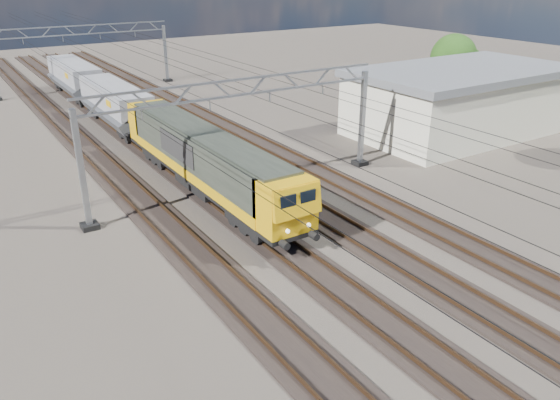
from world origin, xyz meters
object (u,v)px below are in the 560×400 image
hopper_wagon_lead (115,102)px  hopper_wagon_mid (74,76)px  catenary_gantry_far (84,55)px  industrial_shed (460,100)px  tree_far (457,59)px  locomotive (204,157)px  catenary_gantry_mid (242,132)px

hopper_wagon_lead → hopper_wagon_mid: (0.00, 14.20, 0.00)m
catenary_gantry_far → industrial_shed: size_ratio=1.07×
hopper_wagon_lead → industrial_shed: 29.37m
hopper_wagon_lead → hopper_wagon_mid: same height
catenary_gantry_far → tree_far: bearing=-40.8°
locomotive → catenary_gantry_far: bearing=86.7°
hopper_wagon_mid → tree_far: 39.92m
industrial_shed → hopper_wagon_lead: bearing=144.8°
catenary_gantry_mid → locomotive: size_ratio=0.94×
locomotive → tree_far: tree_far is taller
industrial_shed → tree_far: (8.32, 7.79, 1.64)m
catenary_gantry_mid → hopper_wagon_mid: size_ratio=1.53×
catenary_gantry_far → hopper_wagon_mid: (-2.00, -2.88, -1.67)m
tree_far → catenary_gantry_far: bearing=139.2°
catenary_gantry_far → hopper_wagon_lead: 17.27m
industrial_shed → catenary_gantry_mid: bearing=-174.8°
hopper_wagon_mid → tree_far: tree_far is taller
locomotive → industrial_shed: industrial_shed is taller
hopper_wagon_mid → tree_far: bearing=-35.8°
hopper_wagon_mid → tree_far: (32.32, -23.34, 2.13)m
locomotive → hopper_wagon_lead: bearing=90.0°
locomotive → tree_far: size_ratio=3.07×
tree_far → hopper_wagon_mid: bearing=144.2°
catenary_gantry_far → hopper_wagon_mid: size_ratio=1.53×
hopper_wagon_lead → catenary_gantry_mid: bearing=-84.0°
hopper_wagon_mid → industrial_shed: (24.00, -31.12, 0.49)m
locomotive → industrial_shed: bearing=1.8°
locomotive → catenary_gantry_mid: bearing=-31.6°
hopper_wagon_lead → industrial_shed: size_ratio=0.70×
catenary_gantry_far → tree_far: size_ratio=2.90×
locomotive → hopper_wagon_lead: (-0.00, 17.70, -0.09)m
catenary_gantry_mid → industrial_shed: catenary_gantry_mid is taller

